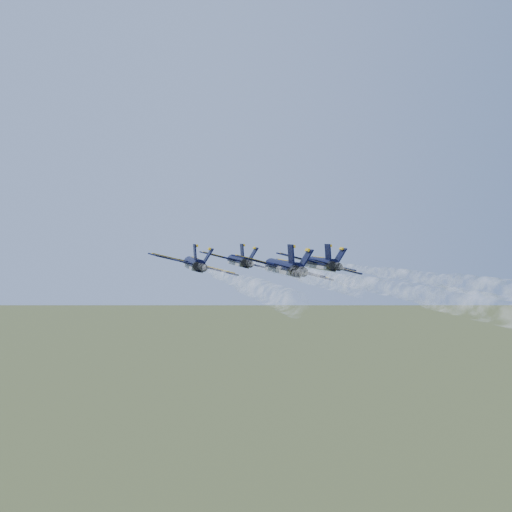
{
  "coord_description": "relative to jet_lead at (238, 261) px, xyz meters",
  "views": [
    {
      "loc": [
        -17.7,
        -88.89,
        98.49
      ],
      "look_at": [
        -3.0,
        1.64,
        96.5
      ],
      "focal_mm": 45.0,
      "sensor_mm": 36.0,
      "label": 1
    }
  ],
  "objects": [
    {
      "name": "jet_lead",
      "position": [
        0.0,
        0.0,
        0.0
      ],
      "size": [
        12.69,
        16.57,
        4.47
      ],
      "rotation": [
        0.0,
        0.24,
        0.04
      ],
      "color": "black"
    },
    {
      "name": "jet_left",
      "position": [
        -7.93,
        -12.41,
        0.0
      ],
      "size": [
        12.69,
        16.57,
        4.47
      ],
      "rotation": [
        0.0,
        0.24,
        0.04
      ],
      "color": "black"
    },
    {
      "name": "jet_right",
      "position": [
        9.87,
        -12.62,
        0.0
      ],
      "size": [
        12.69,
        16.57,
        4.47
      ],
      "rotation": [
        0.0,
        0.24,
        0.04
      ],
      "color": "black"
    },
    {
      "name": "jet_slot",
      "position": [
        1.86,
        -26.04,
        0.0
      ],
      "size": [
        12.69,
        16.57,
        4.47
      ],
      "rotation": [
        0.0,
        0.24,
        0.04
      ],
      "color": "black"
    },
    {
      "name": "smoke_trail_lead",
      "position": [
        1.61,
        -36.18,
        0.04
      ],
      "size": [
        3.59,
        47.08,
        1.94
      ],
      "rotation": [
        0.0,
        0.24,
        0.04
      ],
      "color": "white"
    },
    {
      "name": "smoke_trail_left",
      "position": [
        -6.32,
        -48.6,
        0.04
      ],
      "size": [
        3.59,
        47.08,
        1.94
      ],
      "rotation": [
        0.0,
        0.24,
        0.04
      ],
      "color": "white"
    },
    {
      "name": "smoke_trail_right",
      "position": [
        11.49,
        -48.8,
        0.04
      ],
      "size": [
        3.59,
        47.08,
        1.94
      ],
      "rotation": [
        0.0,
        0.24,
        0.04
      ],
      "color": "white"
    },
    {
      "name": "smoke_trail_slot",
      "position": [
        3.48,
        -62.23,
        0.04
      ],
      "size": [
        3.59,
        47.08,
        1.94
      ],
      "rotation": [
        0.0,
        0.24,
        0.04
      ],
      "color": "white"
    }
  ]
}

